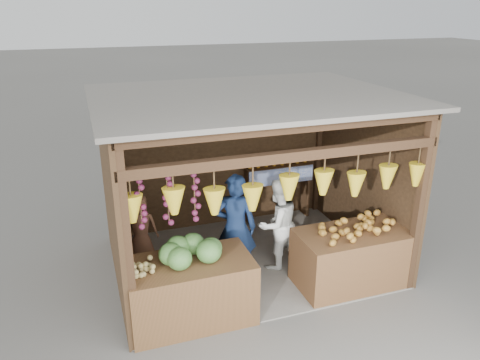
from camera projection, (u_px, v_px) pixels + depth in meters
name	position (u px, v px, depth m)	size (l,w,h in m)	color
ground	(248.00, 261.00, 7.45)	(80.00, 80.00, 0.00)	#514F49
stall_structure	(248.00, 163.00, 6.81)	(4.30, 3.30, 2.66)	slate
back_shelf	(278.00, 176.00, 8.59)	(1.25, 0.32, 1.32)	#382314
counter_left	(191.00, 291.00, 5.96)	(1.58, 0.85, 0.84)	#483118
counter_right	(352.00, 258.00, 6.73)	(1.61, 0.85, 0.83)	#51321B
stool	(144.00, 266.00, 7.05)	(0.29, 0.29, 0.28)	black
man_standing	(235.00, 228.00, 6.69)	(0.61, 0.40, 1.66)	#122345
woman_standing	(278.00, 224.00, 7.07)	(0.70, 0.55, 1.44)	white
vendor_seated	(141.00, 228.00, 6.82)	(0.49, 0.32, 1.01)	#553322
melon_pile	(188.00, 249.00, 5.79)	(1.00, 0.50, 0.32)	#144D18
tanfruit_pile	(143.00, 266.00, 5.60)	(0.34, 0.40, 0.13)	#9F8149
mango_pile	(359.00, 225.00, 6.55)	(1.40, 0.64, 0.22)	#BC4219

